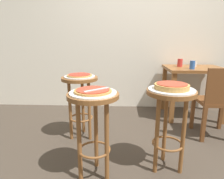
{
  "coord_description": "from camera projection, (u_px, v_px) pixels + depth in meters",
  "views": [
    {
      "loc": [
        -0.32,
        -1.72,
        1.13
      ],
      "look_at": [
        -0.41,
        0.18,
        0.66
      ],
      "focal_mm": 31.64,
      "sensor_mm": 36.0,
      "label": 1
    }
  ],
  "objects": [
    {
      "name": "pizza_middle",
      "position": [
        172.0,
        86.0,
        1.63
      ],
      "size": [
        0.28,
        0.28,
        0.05
      ],
      "color": "tan",
      "rests_on": "serving_plate_middle"
    },
    {
      "name": "pizza_foreground",
      "position": [
        93.0,
        91.0,
        1.53
      ],
      "size": [
        0.3,
        0.3,
        0.02
      ],
      "color": "#B78442",
      "rests_on": "serving_plate_foreground"
    },
    {
      "name": "pizza_leftside",
      "position": [
        79.0,
        75.0,
        2.22
      ],
      "size": [
        0.28,
        0.28,
        0.02
      ],
      "color": "tan",
      "rests_on": "serving_plate_leftside"
    },
    {
      "name": "serving_plate_middle",
      "position": [
        171.0,
        90.0,
        1.63
      ],
      "size": [
        0.38,
        0.38,
        0.01
      ],
      "primitive_type": "cylinder",
      "color": "silver",
      "rests_on": "stool_middle"
    },
    {
      "name": "serving_plate_foreground",
      "position": [
        93.0,
        93.0,
        1.54
      ],
      "size": [
        0.37,
        0.37,
        0.01
      ],
      "primitive_type": "cylinder",
      "color": "white",
      "rests_on": "stool_foreground"
    },
    {
      "name": "serving_plate_leftside",
      "position": [
        80.0,
        77.0,
        2.22
      ],
      "size": [
        0.35,
        0.35,
        0.01
      ],
      "primitive_type": "cylinder",
      "color": "silver",
      "rests_on": "stool_leftside"
    },
    {
      "name": "ground_plane",
      "position": [
        153.0,
        160.0,
        1.93
      ],
      "size": [
        6.0,
        6.0,
        0.0
      ],
      "primitive_type": "plane",
      "color": "#42382D"
    },
    {
      "name": "dining_table",
      "position": [
        194.0,
        77.0,
        2.92
      ],
      "size": [
        0.82,
        0.68,
        0.75
      ],
      "color": "brown",
      "rests_on": "ground_plane"
    },
    {
      "name": "cup_far_edge",
      "position": [
        180.0,
        63.0,
        2.94
      ],
      "size": [
        0.07,
        0.07,
        0.12
      ],
      "primitive_type": "cylinder",
      "color": "red",
      "rests_on": "dining_table"
    },
    {
      "name": "wooden_chair",
      "position": [
        218.0,
        100.0,
        2.27
      ],
      "size": [
        0.4,
        0.4,
        0.85
      ],
      "color": "brown",
      "rests_on": "ground_plane"
    },
    {
      "name": "stool_leftside",
      "position": [
        80.0,
        93.0,
        2.27
      ],
      "size": [
        0.41,
        0.41,
        0.73
      ],
      "color": "brown",
      "rests_on": "ground_plane"
    },
    {
      "name": "cup_near_edge",
      "position": [
        192.0,
        65.0,
        2.68
      ],
      "size": [
        0.07,
        0.07,
        0.12
      ],
      "primitive_type": "cylinder",
      "color": "#3360B2",
      "rests_on": "dining_table"
    },
    {
      "name": "stool_foreground",
      "position": [
        94.0,
        116.0,
        1.58
      ],
      "size": [
        0.41,
        0.41,
        0.73
      ],
      "color": "brown",
      "rests_on": "ground_plane"
    },
    {
      "name": "condiment_shaker",
      "position": [
        195.0,
        64.0,
        2.9
      ],
      "size": [
        0.04,
        0.04,
        0.07
      ],
      "primitive_type": "cylinder",
      "color": "white",
      "rests_on": "dining_table"
    },
    {
      "name": "stool_middle",
      "position": [
        170.0,
        111.0,
        1.68
      ],
      "size": [
        0.41,
        0.41,
        0.73
      ],
      "color": "brown",
      "rests_on": "ground_plane"
    },
    {
      "name": "back_wall",
      "position": [
        142.0,
        17.0,
        3.16
      ],
      "size": [
        6.0,
        0.1,
        3.0
      ],
      "primitive_type": "cube",
      "color": "silver",
      "rests_on": "ground_plane"
    },
    {
      "name": "pizza_server_knife",
      "position": [
        96.0,
        90.0,
        1.51
      ],
      "size": [
        0.18,
        0.16,
        0.01
      ],
      "primitive_type": "cube",
      "rotation": [
        0.0,
        0.0,
        0.71
      ],
      "color": "silver",
      "rests_on": "pizza_foreground"
    }
  ]
}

